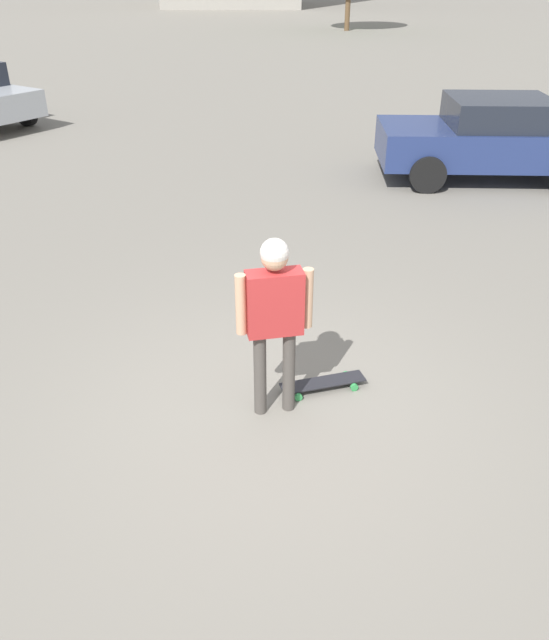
{
  "coord_description": "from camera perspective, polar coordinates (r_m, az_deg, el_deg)",
  "views": [
    {
      "loc": [
        -4.62,
        -0.03,
        3.58
      ],
      "look_at": [
        0.0,
        0.0,
        0.96
      ],
      "focal_mm": 35.0,
      "sensor_mm": 36.0,
      "label": 1
    }
  ],
  "objects": [
    {
      "name": "car_parked_near",
      "position": [
        12.87,
        19.17,
        15.47
      ],
      "size": [
        2.15,
        4.14,
        1.5
      ],
      "rotation": [
        0.0,
        0.0,
        1.54
      ],
      "color": "navy",
      "rests_on": "ground_plane"
    },
    {
      "name": "skateboard",
      "position": [
        6.08,
        4.44,
        -5.77
      ],
      "size": [
        0.42,
        0.86,
        0.09
      ],
      "rotation": [
        0.0,
        0.0,
        1.86
      ],
      "color": "#232328",
      "rests_on": "ground_plane"
    },
    {
      "name": "person",
      "position": [
        5.25,
        0.0,
        1.23
      ],
      "size": [
        0.29,
        0.65,
        1.7
      ],
      "rotation": [
        0.0,
        0.0,
        -1.36
      ],
      "color": "#4C4742",
      "rests_on": "ground_plane"
    },
    {
      "name": "ground_plane",
      "position": [
        5.84,
        0.0,
        -8.17
      ],
      "size": [
        220.0,
        220.0,
        0.0
      ],
      "primitive_type": "plane",
      "color": "gray"
    }
  ]
}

